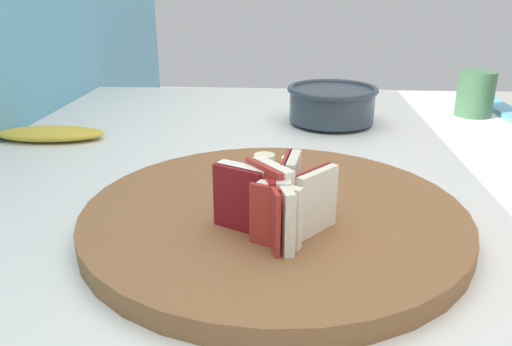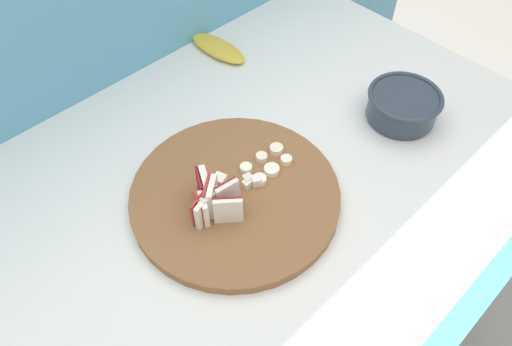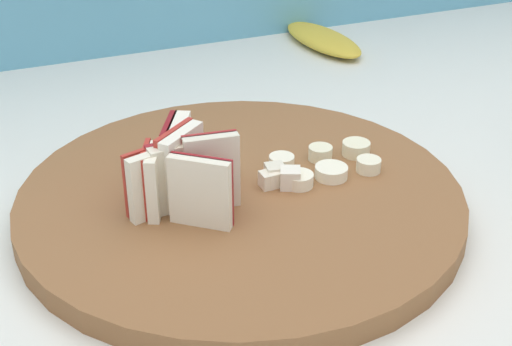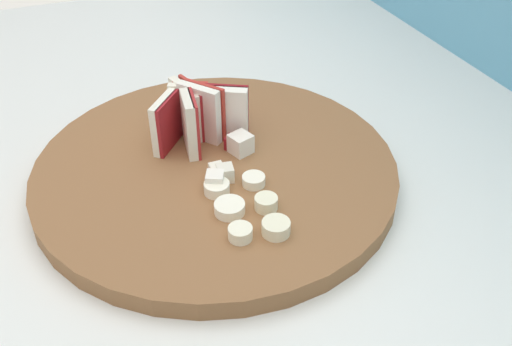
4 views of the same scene
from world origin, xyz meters
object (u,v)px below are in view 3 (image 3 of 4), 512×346
(cutting_board, at_px, (241,199))
(banana_slice_rows, at_px, (328,163))
(apple_wedge_fan, at_px, (180,172))
(apple_dice_pile, at_px, (250,171))
(banana_peel, at_px, (323,39))

(cutting_board, distance_m, banana_slice_rows, 0.09)
(apple_wedge_fan, relative_size, apple_dice_pile, 1.40)
(banana_slice_rows, relative_size, banana_peel, 0.61)
(apple_dice_pile, relative_size, banana_peel, 0.49)
(apple_dice_pile, bearing_deg, banana_peel, 53.45)
(banana_slice_rows, bearing_deg, cutting_board, -178.21)
(banana_slice_rows, bearing_deg, apple_wedge_fan, -177.70)
(apple_wedge_fan, distance_m, apple_dice_pile, 0.07)
(cutting_board, xyz_separation_m, apple_dice_pile, (0.01, 0.01, 0.02))
(cutting_board, bearing_deg, apple_wedge_fan, -176.90)
(apple_wedge_fan, bearing_deg, cutting_board, 3.10)
(cutting_board, height_order, apple_wedge_fan, apple_wedge_fan)
(banana_slice_rows, distance_m, banana_peel, 0.40)
(cutting_board, xyz_separation_m, banana_slice_rows, (0.09, 0.00, 0.02))
(apple_dice_pile, distance_m, banana_peel, 0.44)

